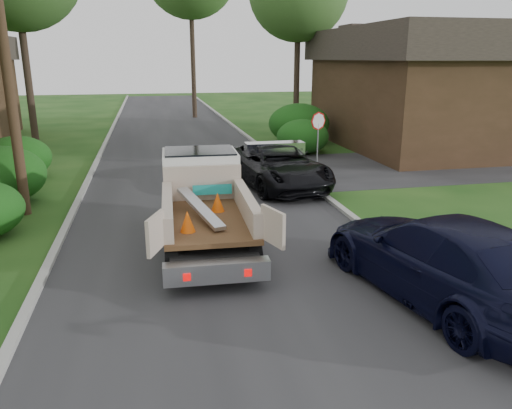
{
  "coord_description": "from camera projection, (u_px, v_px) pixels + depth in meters",
  "views": [
    {
      "loc": [
        -1.65,
        -10.74,
        4.59
      ],
      "look_at": [
        0.76,
        0.54,
        1.2
      ],
      "focal_mm": 35.0,
      "sensor_mm": 36.0,
      "label": 1
    }
  ],
  "objects": [
    {
      "name": "black_pickup",
      "position": [
        277.0,
        166.0,
        18.43
      ],
      "size": [
        3.42,
        5.93,
        1.55
      ],
      "primitive_type": "imported",
      "rotation": [
        0.0,
        0.0,
        0.16
      ],
      "color": "black",
      "rests_on": "ground"
    },
    {
      "name": "flatbed_truck",
      "position": [
        203.0,
        194.0,
        13.07
      ],
      "size": [
        2.67,
        5.76,
        2.15
      ],
      "rotation": [
        0.0,
        0.0,
        -0.04
      ],
      "color": "black",
      "rests_on": "ground"
    },
    {
      "name": "house_right",
      "position": [
        428.0,
        86.0,
        26.56
      ],
      "size": [
        9.72,
        12.96,
        6.2
      ],
      "rotation": [
        0.0,
        0.0,
        1.57
      ],
      "color": "#382617",
      "rests_on": "ground"
    },
    {
      "name": "utility_pole",
      "position": [
        3.0,
        36.0,
        13.82
      ],
      "size": [
        2.42,
        1.25,
        10.0
      ],
      "color": "#382619",
      "rests_on": "ground"
    },
    {
      "name": "ground",
      "position": [
        229.0,
        262.0,
        11.7
      ],
      "size": [
        120.0,
        120.0,
        0.0
      ],
      "primitive_type": "plane",
      "color": "#174112",
      "rests_on": "ground"
    },
    {
      "name": "side_street",
      "position": [
        460.0,
        164.0,
        22.55
      ],
      "size": [
        16.0,
        7.0,
        0.02
      ],
      "primitive_type": "cube",
      "color": "#28282B",
      "rests_on": "ground"
    },
    {
      "name": "hedge_left_c",
      "position": [
        17.0,
        158.0,
        19.49
      ],
      "size": [
        2.6,
        2.6,
        1.7
      ],
      "primitive_type": "ellipsoid",
      "color": "#123F0E",
      "rests_on": "ground"
    },
    {
      "name": "stop_sign",
      "position": [
        318.0,
        129.0,
        20.69
      ],
      "size": [
        0.71,
        0.32,
        2.48
      ],
      "color": "slate",
      "rests_on": "ground"
    },
    {
      "name": "road",
      "position": [
        192.0,
        171.0,
        21.09
      ],
      "size": [
        8.0,
        90.0,
        0.02
      ],
      "primitive_type": "cube",
      "color": "#28282B",
      "rests_on": "ground"
    },
    {
      "name": "curb_right",
      "position": [
        285.0,
        166.0,
        21.89
      ],
      "size": [
        0.2,
        90.0,
        0.12
      ],
      "primitive_type": "cube",
      "color": "#9E9E99",
      "rests_on": "ground"
    },
    {
      "name": "hedge_right_b",
      "position": [
        299.0,
        124.0,
        27.71
      ],
      "size": [
        3.38,
        3.38,
        2.21
      ],
      "primitive_type": "ellipsoid",
      "color": "#123F0E",
      "rests_on": "ground"
    },
    {
      "name": "navy_suv",
      "position": [
        443.0,
        258.0,
        9.71
      ],
      "size": [
        3.34,
        6.17,
        1.7
      ],
      "primitive_type": "imported",
      "rotation": [
        0.0,
        0.0,
        3.31
      ],
      "color": "black",
      "rests_on": "ground"
    },
    {
      "name": "hedge_left_b",
      "position": [
        0.0,
        175.0,
        16.24
      ],
      "size": [
        2.86,
        2.86,
        1.87
      ],
      "primitive_type": "ellipsoid",
      "color": "#123F0E",
      "rests_on": "ground"
    },
    {
      "name": "hedge_right_a",
      "position": [
        303.0,
        136.0,
        24.83
      ],
      "size": [
        2.6,
        2.6,
        1.7
      ],
      "primitive_type": "ellipsoid",
      "color": "#123F0E",
      "rests_on": "ground"
    },
    {
      "name": "curb_left",
      "position": [
        91.0,
        174.0,
        20.25
      ],
      "size": [
        0.2,
        90.0,
        0.12
      ],
      "primitive_type": "cube",
      "color": "#9E9E99",
      "rests_on": "ground"
    }
  ]
}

